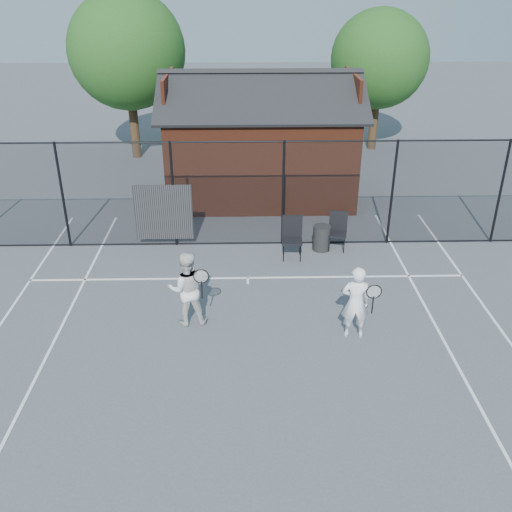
{
  "coord_description": "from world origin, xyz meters",
  "views": [
    {
      "loc": [
        -0.08,
        -9.64,
        7.03
      ],
      "look_at": [
        0.19,
        2.06,
        1.1
      ],
      "focal_mm": 40.0,
      "sensor_mm": 36.0,
      "label": 1
    }
  ],
  "objects_px": {
    "chair_left": "(292,239)",
    "waste_bin": "(322,238)",
    "clubhouse": "(261,149)",
    "player_back": "(187,289)",
    "chair_right": "(337,232)",
    "player_front": "(356,302)"
  },
  "relations": [
    {
      "from": "clubhouse",
      "to": "waste_bin",
      "type": "bearing_deg",
      "value": -70.44
    },
    {
      "from": "waste_bin",
      "to": "chair_right",
      "type": "bearing_deg",
      "value": 0.0
    },
    {
      "from": "chair_left",
      "to": "waste_bin",
      "type": "height_order",
      "value": "chair_left"
    },
    {
      "from": "clubhouse",
      "to": "chair_left",
      "type": "xyz_separation_m",
      "value": [
        0.7,
        -4.9,
        -1.04
      ]
    },
    {
      "from": "player_front",
      "to": "clubhouse",
      "type": "bearing_deg",
      "value": 101.33
    },
    {
      "from": "chair_left",
      "to": "waste_bin",
      "type": "relative_size",
      "value": 1.59
    },
    {
      "from": "clubhouse",
      "to": "waste_bin",
      "type": "distance_m",
      "value": 4.83
    },
    {
      "from": "player_back",
      "to": "waste_bin",
      "type": "distance_m",
      "value": 4.96
    },
    {
      "from": "clubhouse",
      "to": "player_back",
      "type": "distance_m",
      "value": 8.22
    },
    {
      "from": "clubhouse",
      "to": "chair_right",
      "type": "height_order",
      "value": "clubhouse"
    },
    {
      "from": "chair_left",
      "to": "clubhouse",
      "type": "bearing_deg",
      "value": 101.35
    },
    {
      "from": "clubhouse",
      "to": "player_front",
      "type": "xyz_separation_m",
      "value": [
        1.72,
        -8.58,
        -0.78
      ]
    },
    {
      "from": "chair_right",
      "to": "waste_bin",
      "type": "bearing_deg",
      "value": -168.52
    },
    {
      "from": "player_back",
      "to": "chair_right",
      "type": "xyz_separation_m",
      "value": [
        3.81,
        3.58,
        -0.34
      ]
    },
    {
      "from": "waste_bin",
      "to": "chair_left",
      "type": "bearing_deg",
      "value": -149.92
    },
    {
      "from": "clubhouse",
      "to": "player_front",
      "type": "bearing_deg",
      "value": -78.67
    },
    {
      "from": "clubhouse",
      "to": "player_back",
      "type": "bearing_deg",
      "value": -102.86
    },
    {
      "from": "clubhouse",
      "to": "player_front",
      "type": "distance_m",
      "value": 8.79
    },
    {
      "from": "player_back",
      "to": "clubhouse",
      "type": "bearing_deg",
      "value": 77.14
    },
    {
      "from": "clubhouse",
      "to": "waste_bin",
      "type": "xyz_separation_m",
      "value": [
        1.56,
        -4.4,
        -1.25
      ]
    },
    {
      "from": "player_back",
      "to": "chair_right",
      "type": "bearing_deg",
      "value": 43.22
    },
    {
      "from": "clubhouse",
      "to": "chair_right",
      "type": "distance_m",
      "value": 4.95
    }
  ]
}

